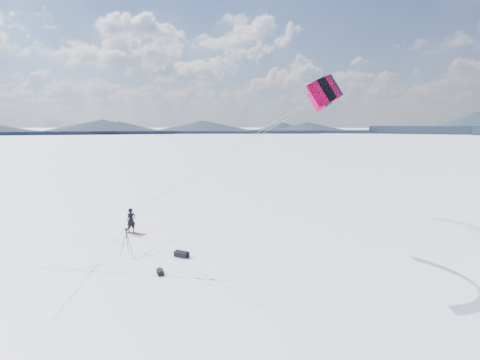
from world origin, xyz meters
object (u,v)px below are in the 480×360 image
Objects in this scene: gear_bag_a at (182,254)px; gear_bag_b at (160,272)px; snowboard at (136,233)px; tripod at (127,237)px; snowkiter at (132,232)px.

gear_bag_a reaches higher than gear_bag_b.
snowboard is 1.83× the size of gear_bag_a.
gear_bag_a is at bearing 13.96° from tripod.
gear_bag_b is at bearing -99.94° from snowkiter.
tripod is (3.28, -3.40, 0.97)m from snowkiter.
snowkiter is 6.60m from gear_bag_a.
snowkiter reaches higher than snowboard.
tripod is 2.26× the size of gear_bag_b.
snowboard is 1.02× the size of tripod.
tripod is at bearing -162.41° from gear_bag_b.
gear_bag_b is at bearing -28.53° from tripod.
gear_bag_b is at bearing -40.68° from snowboard.
snowkiter is 1.12× the size of tripod.
gear_bag_b reaches higher than snowboard.
snowkiter is 4.82m from tripod.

